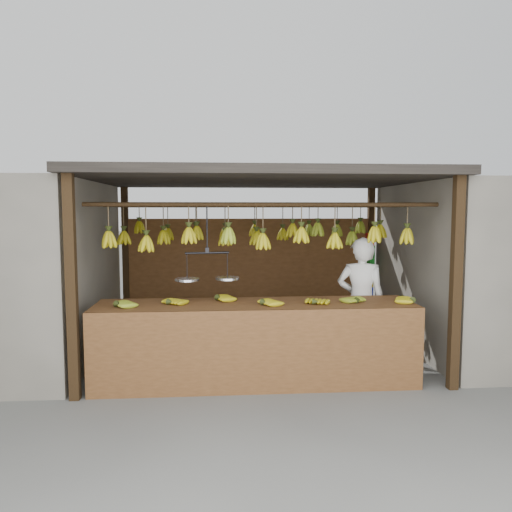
{
  "coord_description": "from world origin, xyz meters",
  "views": [
    {
      "loc": [
        -0.53,
        -6.58,
        1.94
      ],
      "look_at": [
        0.0,
        0.3,
        1.3
      ],
      "focal_mm": 35.0,
      "sensor_mm": 36.0,
      "label": 1
    }
  ],
  "objects": [
    {
      "name": "counter",
      "position": [
        -0.11,
        -1.24,
        0.71
      ],
      "size": [
        3.68,
        0.81,
        0.96
      ],
      "color": "brown",
      "rests_on": "ground"
    },
    {
      "name": "balance_scale",
      "position": [
        -0.65,
        -1.0,
        1.21
      ],
      "size": [
        0.72,
        0.33,
        0.85
      ],
      "color": "black",
      "rests_on": "ground"
    },
    {
      "name": "ground",
      "position": [
        0.0,
        0.0,
        0.0
      ],
      "size": [
        80.0,
        80.0,
        0.0
      ],
      "primitive_type": "plane",
      "color": "#5B5B57"
    },
    {
      "name": "vendor",
      "position": [
        1.24,
        -0.6,
        0.8
      ],
      "size": [
        0.67,
        0.53,
        1.6
      ],
      "primitive_type": "imported",
      "rotation": [
        0.0,
        0.0,
        2.87
      ],
      "color": "white",
      "rests_on": "ground"
    },
    {
      "name": "stall",
      "position": [
        0.0,
        0.33,
        1.97
      ],
      "size": [
        4.3,
        3.3,
        2.4
      ],
      "color": "black",
      "rests_on": "ground"
    },
    {
      "name": "hanging_bananas",
      "position": [
        -0.0,
        0.0,
        1.62
      ],
      "size": [
        3.58,
        2.22,
        0.4
      ],
      "color": "#B7A713",
      "rests_on": "ground"
    },
    {
      "name": "bag_bundles",
      "position": [
        1.94,
        1.35,
        1.01
      ],
      "size": [
        0.08,
        0.26,
        1.12
      ],
      "color": "red",
      "rests_on": "ground"
    }
  ]
}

